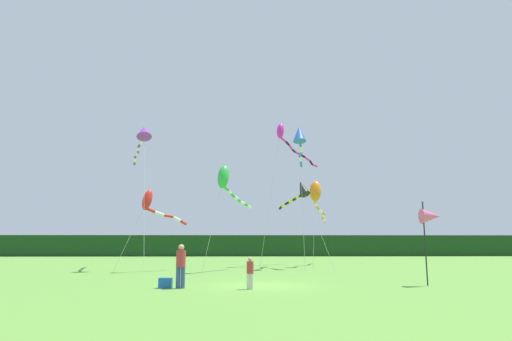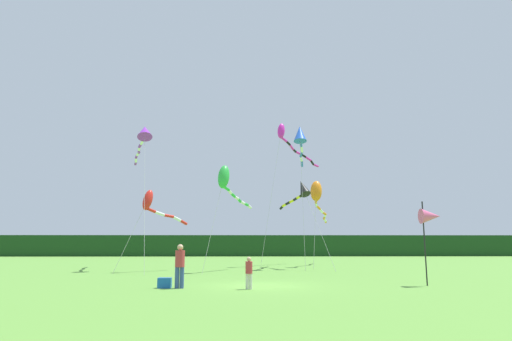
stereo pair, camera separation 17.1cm
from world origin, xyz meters
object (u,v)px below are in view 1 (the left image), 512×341
at_px(kite_purple, 143,135).
at_px(banner_flag_pole, 431,217).
at_px(person_child, 250,271).
at_px(kite_orange, 316,195).
at_px(kite_red, 152,203).
at_px(cooler_box, 166,283).
at_px(person_adult, 181,264).
at_px(kite_magenta, 287,139).
at_px(kite_green, 226,180).
at_px(kite_black, 301,190).
at_px(kite_blue, 300,137).

bearing_deg(kite_purple, banner_flag_pole, -36.38).
xyz_separation_m(person_child, kite_orange, (5.81, 17.45, 5.09)).
height_order(banner_flag_pole, kite_orange, kite_orange).
relative_size(person_child, kite_red, 0.24).
distance_m(kite_purple, kite_orange, 14.84).
xyz_separation_m(banner_flag_pole, kite_orange, (-2.54, 16.14, 2.75)).
xyz_separation_m(cooler_box, kite_orange, (9.41, 16.87, 5.61)).
relative_size(cooler_box, kite_red, 0.10).
height_order(person_adult, banner_flag_pole, banner_flag_pole).
bearing_deg(kite_magenta, kite_green, -121.38).
bearing_deg(kite_black, kite_blue, -111.00).
distance_m(kite_red, kite_green, 5.32).
xyz_separation_m(banner_flag_pole, kite_purple, (-16.19, 11.93, 6.78)).
bearing_deg(kite_green, banner_flag_pole, -43.62).
relative_size(kite_green, kite_purple, 0.67).
relative_size(cooler_box, kite_purple, 0.05).
xyz_separation_m(kite_magenta, kite_orange, (2.27, -1.57, -5.22)).
xyz_separation_m(person_adult, kite_green, (1.43, 10.29, 5.08)).
bearing_deg(person_child, kite_red, 120.30).
bearing_deg(kite_orange, person_adult, -117.25).
xyz_separation_m(person_adult, kite_blue, (7.04, 14.14, 9.14)).
distance_m(kite_magenta, kite_orange, 5.90).
bearing_deg(kite_red, kite_orange, 26.50).
xyz_separation_m(kite_blue, kite_green, (-5.61, -3.85, -4.06)).
height_order(kite_red, kite_green, kite_green).
bearing_deg(cooler_box, kite_orange, 60.84).
height_order(person_adult, kite_orange, kite_orange).
distance_m(kite_red, kite_black, 11.31).
relative_size(cooler_box, kite_green, 0.08).
bearing_deg(person_child, cooler_box, 170.78).
distance_m(person_adult, kite_red, 11.97).
relative_size(cooler_box, kite_black, 0.08).
bearing_deg(kite_green, cooler_box, -101.58).
bearing_deg(kite_black, kite_magenta, 97.58).
bearing_deg(kite_red, kite_magenta, 37.43).
bearing_deg(kite_magenta, kite_orange, -34.58).
relative_size(kite_purple, kite_orange, 1.24).
bearing_deg(person_child, kite_orange, 71.57).
height_order(banner_flag_pole, kite_purple, kite_purple).
xyz_separation_m(person_child, kite_green, (-1.52, 10.72, 5.37)).
bearing_deg(banner_flag_pole, cooler_box, -176.52).
xyz_separation_m(cooler_box, kite_magenta, (7.14, 18.44, 10.83)).
distance_m(banner_flag_pole, kite_purple, 21.23).
height_order(kite_blue, kite_orange, kite_blue).
height_order(banner_flag_pole, kite_black, kite_black).
relative_size(person_child, cooler_box, 2.36).
bearing_deg(kite_magenta, cooler_box, -111.16).
relative_size(person_child, kite_magenta, 0.11).
distance_m(person_child, kite_purple, 17.89).
relative_size(cooler_box, kite_orange, 0.06).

